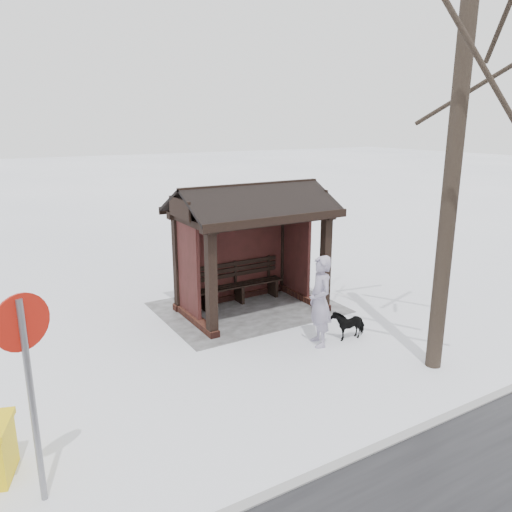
{
  "coord_description": "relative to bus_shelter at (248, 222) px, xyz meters",
  "views": [
    {
      "loc": [
        5.74,
        9.83,
        4.44
      ],
      "look_at": [
        0.36,
        0.8,
        1.6
      ],
      "focal_mm": 35.0,
      "sensor_mm": 36.0,
      "label": 1
    }
  ],
  "objects": [
    {
      "name": "ground",
      "position": [
        0.0,
        0.16,
        -2.17
      ],
      "size": [
        120.0,
        120.0,
        0.0
      ],
      "primitive_type": "plane",
      "color": "white",
      "rests_on": "ground"
    },
    {
      "name": "kerb",
      "position": [
        0.0,
        5.66,
        -2.16
      ],
      "size": [
        120.0,
        0.15,
        0.06
      ],
      "primitive_type": "cube",
      "color": "gray",
      "rests_on": "ground"
    },
    {
      "name": "trampled_patch",
      "position": [
        0.0,
        -0.04,
        -2.16
      ],
      "size": [
        4.2,
        3.2,
        0.02
      ],
      "primitive_type": "cube",
      "color": "gray",
      "rests_on": "ground"
    },
    {
      "name": "bus_shelter",
      "position": [
        0.0,
        0.0,
        0.0
      ],
      "size": [
        3.6,
        2.4,
        3.09
      ],
      "color": "#361813",
      "rests_on": "ground"
    },
    {
      "name": "tree_near",
      "position": [
        -1.5,
        4.36,
        3.99
      ],
      "size": [
        3.42,
        3.42,
        9.03
      ],
      "color": "black",
      "rests_on": "ground"
    },
    {
      "name": "pedestrian",
      "position": [
        -0.22,
        2.52,
        -1.22
      ],
      "size": [
        0.62,
        0.78,
        1.88
      ],
      "primitive_type": "imported",
      "rotation": [
        0.0,
        0.0,
        1.29
      ],
      "color": "#978FA8",
      "rests_on": "ground"
    },
    {
      "name": "dog",
      "position": [
        -0.96,
        2.56,
        -1.85
      ],
      "size": [
        0.75,
        0.37,
        0.62
      ],
      "primitive_type": "imported",
      "rotation": [
        0.0,
        0.0,
        1.52
      ],
      "color": "black",
      "rests_on": "ground"
    },
    {
      "name": "road_sign",
      "position": [
        5.34,
        4.27,
        -0.29
      ],
      "size": [
        0.63,
        0.3,
        2.64
      ],
      "rotation": [
        0.0,
        0.0,
        0.41
      ],
      "color": "slate",
      "rests_on": "ground"
    }
  ]
}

